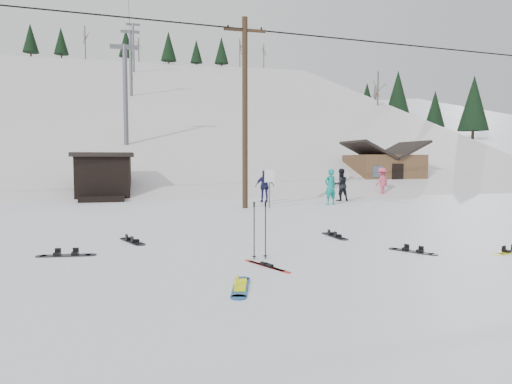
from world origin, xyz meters
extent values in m
plane|color=white|center=(0.00, 0.00, 0.00)|extent=(200.00, 200.00, 0.00)
cube|color=silver|center=(0.00, 55.00, -12.00)|extent=(60.00, 85.24, 65.97)
cube|color=white|center=(38.00, 50.00, -11.00)|extent=(45.66, 93.98, 54.59)
cylinder|color=#3A2819|center=(2.00, 14.00, 4.50)|extent=(0.26, 0.26, 9.00)
cube|color=#3A2819|center=(2.00, 14.00, 8.40)|extent=(2.00, 0.12, 0.12)
cylinder|color=black|center=(2.00, 14.00, 8.52)|extent=(0.08, 0.08, 0.12)
cylinder|color=#595B60|center=(3.10, 13.60, 0.90)|extent=(0.07, 0.07, 1.80)
cube|color=white|center=(3.10, 13.56, 1.55)|extent=(0.50, 0.04, 0.60)
cube|color=black|center=(-5.00, 21.00, 1.25)|extent=(3.00, 3.00, 2.50)
cube|color=black|center=(-5.00, 21.00, 2.62)|extent=(3.40, 3.40, 0.25)
cube|color=black|center=(-5.00, 19.20, 0.15)|extent=(2.40, 1.20, 0.30)
cylinder|color=#595B60|center=(-4.00, 30.00, 7.25)|extent=(0.36, 0.36, 8.00)
cube|color=#595B60|center=(-4.00, 30.00, 11.05)|extent=(2.20, 0.30, 0.30)
cylinder|color=#595B60|center=(-4.00, 50.00, 13.75)|extent=(0.36, 0.36, 8.00)
cube|color=#595B60|center=(-4.00, 50.00, 17.55)|extent=(2.20, 0.30, 0.30)
cylinder|color=#595B60|center=(-4.00, 70.00, 20.25)|extent=(0.36, 0.36, 8.00)
cube|color=#595B60|center=(-4.00, 70.00, 24.05)|extent=(2.20, 0.30, 0.30)
cube|color=brown|center=(15.00, 24.00, 1.35)|extent=(5.00, 4.00, 2.70)
cube|color=black|center=(13.65, 24.00, 3.05)|extent=(2.69, 4.40, 1.43)
cube|color=black|center=(16.35, 24.00, 3.05)|extent=(2.69, 4.40, 1.43)
cube|color=black|center=(15.00, 21.98, 1.10)|extent=(0.90, 0.06, 1.90)
cube|color=#174C9B|center=(-1.06, 0.54, 0.01)|extent=(0.58, 1.23, 0.02)
cylinder|color=#174C9B|center=(-0.90, 1.12, 0.01)|extent=(0.28, 0.28, 0.02)
cylinder|color=#174C9B|center=(-1.22, -0.04, 0.01)|extent=(0.28, 0.28, 0.02)
cube|color=#FCFF0D|center=(-1.01, 0.75, 0.06)|extent=(0.23, 0.19, 0.08)
cube|color=#FCFF0D|center=(-1.12, 0.33, 0.06)|extent=(0.23, 0.19, 0.08)
cube|color=#AE1311|center=(-0.15, 1.96, 0.01)|extent=(0.62, 1.28, 0.02)
cube|color=black|center=(-0.15, 1.96, 0.05)|extent=(0.16, 0.25, 0.06)
cube|color=#AE1311|center=(-0.20, 2.09, 0.01)|extent=(0.62, 1.28, 0.02)
cube|color=black|center=(-0.20, 2.09, 0.05)|extent=(0.16, 0.25, 0.06)
cylinder|color=black|center=(-0.26, 2.81, 0.65)|extent=(0.03, 0.03, 1.31)
cylinder|color=black|center=(-0.26, 2.81, 0.07)|extent=(0.10, 0.10, 0.01)
cylinder|color=black|center=(-0.26, 2.81, 1.29)|extent=(0.04, 0.04, 0.12)
cylinder|color=black|center=(0.01, 2.81, 0.65)|extent=(0.03, 0.03, 1.31)
cylinder|color=black|center=(0.01, 2.81, 0.07)|extent=(0.10, 0.10, 0.01)
cylinder|color=black|center=(0.01, 2.81, 1.29)|extent=(0.04, 0.04, 0.12)
cube|color=black|center=(-4.57, 4.25, 0.01)|extent=(1.17, 0.39, 0.02)
cylinder|color=black|center=(-4.00, 4.18, 0.01)|extent=(0.26, 0.26, 0.02)
cylinder|color=black|center=(-5.14, 4.31, 0.01)|extent=(0.26, 0.26, 0.02)
cube|color=black|center=(-4.37, 4.23, 0.06)|extent=(0.16, 0.20, 0.08)
cube|color=black|center=(-4.78, 4.27, 0.06)|extent=(0.16, 0.20, 0.08)
cube|color=black|center=(-3.07, 5.83, 0.01)|extent=(0.71, 1.23, 0.02)
cylinder|color=black|center=(-3.30, 6.39, 0.01)|extent=(0.28, 0.28, 0.02)
cylinder|color=black|center=(-2.85, 5.27, 0.01)|extent=(0.28, 0.28, 0.02)
cube|color=black|center=(-3.16, 6.03, 0.06)|extent=(0.24, 0.21, 0.08)
cube|color=black|center=(-2.99, 5.63, 0.06)|extent=(0.24, 0.21, 0.08)
cube|color=black|center=(3.80, 2.67, 0.01)|extent=(0.76, 1.01, 0.02)
cylinder|color=black|center=(4.08, 2.23, 0.01)|extent=(0.24, 0.24, 0.02)
cylinder|color=black|center=(3.52, 3.11, 0.01)|extent=(0.24, 0.24, 0.02)
cube|color=black|center=(3.90, 2.51, 0.06)|extent=(0.21, 0.20, 0.07)
cube|color=black|center=(3.70, 2.83, 0.06)|extent=(0.21, 0.20, 0.07)
cube|color=#F7FD1C|center=(6.17, 2.05, 0.01)|extent=(1.13, 0.54, 0.02)
cylinder|color=#F7FD1C|center=(5.64, 1.90, 0.01)|extent=(0.25, 0.25, 0.02)
cube|color=black|center=(5.98, 1.99, 0.06)|extent=(0.18, 0.21, 0.07)
cube|color=black|center=(2.83, 5.29, 0.01)|extent=(0.34, 1.19, 0.02)
cylinder|color=black|center=(2.79, 5.87, 0.01)|extent=(0.27, 0.27, 0.02)
cylinder|color=black|center=(2.87, 4.70, 0.01)|extent=(0.27, 0.27, 0.02)
cube|color=black|center=(2.82, 5.50, 0.06)|extent=(0.20, 0.16, 0.08)
cube|color=black|center=(2.84, 5.08, 0.06)|extent=(0.20, 0.16, 0.08)
imported|color=#0D887B|center=(6.67, 14.62, 0.92)|extent=(0.76, 0.59, 1.85)
imported|color=black|center=(8.08, 16.46, 0.91)|extent=(0.92, 0.73, 1.83)
imported|color=#DD4E6C|center=(12.36, 19.50, 0.91)|extent=(1.35, 1.11, 1.81)
imported|color=#1D1D49|center=(3.71, 16.73, 0.88)|extent=(1.07, 0.54, 1.76)
camera|label=1|loc=(-2.73, -7.36, 2.30)|focal=32.00mm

